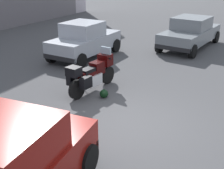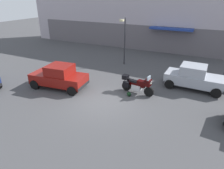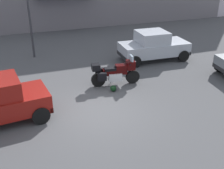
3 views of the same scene
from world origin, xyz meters
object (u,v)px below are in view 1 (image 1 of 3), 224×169
(car_wagon_end, at_px, (85,40))
(bollard_curbside, at_px, (61,33))
(helmet, at_px, (104,94))
(car_sedan_far, at_px, (190,32))
(motorcycle, at_px, (92,74))

(car_wagon_end, height_order, bollard_curbside, car_wagon_end)
(helmet, xyz_separation_m, car_sedan_far, (7.63, -0.74, 0.64))
(motorcycle, bearing_deg, car_wagon_end, 43.95)
(motorcycle, xyz_separation_m, bollard_curbside, (5.19, 5.36, -0.16))
(motorcycle, distance_m, car_sedan_far, 7.47)
(motorcycle, height_order, car_wagon_end, car_wagon_end)
(car_sedan_far, bearing_deg, helmet, -179.33)
(car_sedan_far, xyz_separation_m, car_wagon_end, (-4.14, 3.79, 0.03))
(helmet, xyz_separation_m, bollard_curbside, (5.49, 5.98, 0.32))
(car_sedan_far, relative_size, car_wagon_end, 1.20)
(helmet, height_order, bollard_curbside, bollard_curbside)
(motorcycle, height_order, helmet, motorcycle)
(car_sedan_far, relative_size, bollard_curbside, 5.46)
(motorcycle, xyz_separation_m, car_sedan_far, (7.34, -1.36, 0.16))
(helmet, distance_m, bollard_curbside, 8.12)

